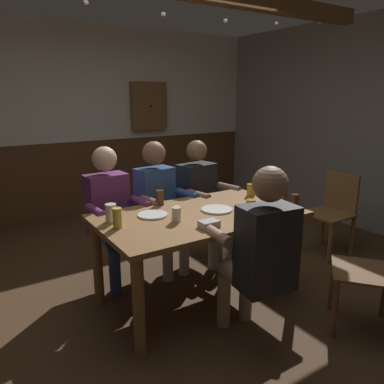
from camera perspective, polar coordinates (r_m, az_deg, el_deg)
ground_plane at (r=3.46m, az=-0.56°, el=-14.69°), size 6.61×6.61×0.00m
back_wall_upper at (r=5.60m, az=-16.76°, el=15.56°), size 5.48×0.12×1.59m
back_wall_wainscot at (r=5.72m, az=-15.79°, el=2.28°), size 5.48×0.12×1.05m
dining_table at (r=3.06m, az=1.09°, el=-5.19°), size 1.62×0.95×0.77m
person_0 at (r=3.44m, az=-12.29°, el=-2.65°), size 0.52×0.52×1.25m
person_1 at (r=3.63m, az=-5.02°, el=-1.35°), size 0.52×0.54×1.27m
person_2 at (r=3.87m, az=1.42°, el=-0.48°), size 0.55×0.58×1.25m
person_3 at (r=2.53m, az=10.29°, el=-8.67°), size 0.52×0.57×1.27m
chair_empty_near_right at (r=4.34m, az=20.63°, el=-2.63°), size 0.45×0.45×0.88m
chair_empty_near_left at (r=3.05m, az=26.31°, el=-10.53°), size 0.62×0.62×0.88m
table_candle at (r=2.96m, az=-2.28°, el=-2.86°), size 0.04×0.04×0.08m
condiment_caddy at (r=2.71m, az=2.61°, el=-4.88°), size 0.14×0.10×0.05m
plate_0 at (r=3.10m, az=3.78°, el=-2.67°), size 0.26×0.26×0.01m
plate_1 at (r=2.98m, az=-6.00°, el=-3.47°), size 0.24×0.24×0.01m
bottle_0 at (r=3.25m, az=13.74°, el=-0.27°), size 0.06×0.06×0.28m
bottle_1 at (r=3.45m, az=11.51°, el=0.36°), size 0.06×0.06×0.24m
pint_glass_0 at (r=2.91m, az=8.88°, el=-2.60°), size 0.07×0.07×0.15m
pint_glass_1 at (r=3.57m, az=8.97°, el=0.32°), size 0.08×0.08×0.11m
pint_glass_2 at (r=3.25m, az=-4.92°, el=-0.85°), size 0.07×0.07×0.13m
pint_glass_3 at (r=2.82m, az=-2.40°, el=-3.44°), size 0.07×0.07×0.11m
pint_glass_4 at (r=2.87m, az=-12.22°, el=-3.13°), size 0.08×0.08×0.14m
pint_glass_5 at (r=3.18m, az=15.34°, el=-1.57°), size 0.06×0.06×0.14m
pint_glass_6 at (r=2.73m, az=-11.28°, el=-3.88°), size 0.07×0.07×0.15m
pint_glass_7 at (r=3.16m, az=13.03°, el=-1.47°), size 0.08×0.08×0.14m
wall_dart_cabinet at (r=5.85m, az=-6.58°, el=12.87°), size 0.56×0.15×0.70m
string_lights at (r=3.41m, az=-4.38°, el=26.14°), size 3.87×0.04×0.15m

